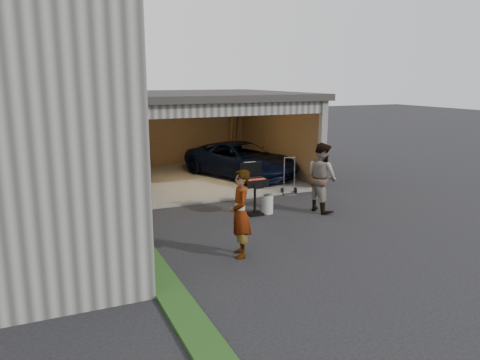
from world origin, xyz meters
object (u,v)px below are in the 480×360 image
object	(u,v)px
hand_truck	(289,187)
plywood_panel	(132,222)
bbq_grill	(254,184)
propane_tank	(267,205)
woman	(240,214)
man	(322,177)
minivan	(241,161)

from	to	relation	value
hand_truck	plywood_panel	bearing A→B (deg)	-139.12
bbq_grill	propane_tank	xyz separation A→B (m)	(0.34, -0.06, -0.55)
woman	propane_tank	distance (m)	3.04
woman	hand_truck	bearing A→B (deg)	153.86
man	bbq_grill	xyz separation A→B (m)	(-1.70, 0.42, -0.12)
man	hand_truck	distance (m)	1.99
man	plywood_panel	size ratio (longest dim) A/B	1.74
propane_tank	hand_truck	distance (m)	2.12
woman	bbq_grill	size ratio (longest dim) A/B	1.30
man	minivan	bearing A→B (deg)	-2.90
bbq_grill	propane_tank	distance (m)	0.65
minivan	bbq_grill	bearing A→B (deg)	-130.10
woman	man	world-z (taller)	man
bbq_grill	hand_truck	size ratio (longest dim) A/B	1.16
minivan	propane_tank	distance (m)	4.30
minivan	hand_truck	distance (m)	2.69
woman	hand_truck	world-z (taller)	woman
man	propane_tank	bearing A→B (deg)	69.15
man	bbq_grill	distance (m)	1.76
woman	propane_tank	size ratio (longest dim) A/B	3.82
minivan	man	size ratio (longest dim) A/B	2.38
man	propane_tank	world-z (taller)	man
bbq_grill	hand_truck	xyz separation A→B (m)	(1.84, 1.44, -0.56)
woman	plywood_panel	size ratio (longest dim) A/B	1.66
hand_truck	man	bearing A→B (deg)	-79.39
plywood_panel	hand_truck	xyz separation A→B (m)	(5.08, 2.46, -0.29)
woman	bbq_grill	bearing A→B (deg)	163.29
propane_tank	woman	bearing A→B (deg)	-127.35
man	propane_tank	xyz separation A→B (m)	(-1.36, 0.37, -0.66)
man	propane_tank	distance (m)	1.56
propane_tank	plywood_panel	xyz separation A→B (m)	(-3.58, -0.97, 0.28)
woman	bbq_grill	world-z (taller)	woman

